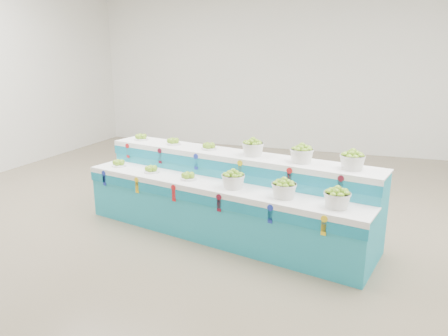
% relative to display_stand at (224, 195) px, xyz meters
% --- Properties ---
extents(ground, '(10.00, 10.00, 0.00)m').
position_rel_display_stand_xyz_m(ground, '(-0.17, 0.31, -0.51)').
color(ground, '#72654E').
rests_on(ground, ground).
extents(back_wall, '(10.00, 0.00, 10.00)m').
position_rel_display_stand_xyz_m(back_wall, '(-0.17, 5.31, 1.49)').
color(back_wall, silver).
rests_on(back_wall, ground).
extents(display_stand, '(4.00, 1.83, 1.02)m').
position_rel_display_stand_xyz_m(display_stand, '(0.00, 0.00, 0.00)').
color(display_stand, teal).
rests_on(display_stand, ground).
extents(plate_lower_left, '(0.25, 0.25, 0.10)m').
position_rel_display_stand_xyz_m(plate_lower_left, '(-1.64, 0.12, 0.26)').
color(plate_lower_left, white).
rests_on(plate_lower_left, display_stand).
extents(plate_lower_mid, '(0.25, 0.25, 0.10)m').
position_rel_display_stand_xyz_m(plate_lower_mid, '(-1.04, -0.01, 0.26)').
color(plate_lower_mid, white).
rests_on(plate_lower_mid, display_stand).
extents(plate_lower_right, '(0.25, 0.25, 0.10)m').
position_rel_display_stand_xyz_m(plate_lower_right, '(-0.43, -0.15, 0.26)').
color(plate_lower_right, white).
rests_on(plate_lower_right, display_stand).
extents(basket_lower_left, '(0.33, 0.33, 0.21)m').
position_rel_display_stand_xyz_m(basket_lower_left, '(0.22, -0.30, 0.32)').
color(basket_lower_left, silver).
rests_on(basket_lower_left, display_stand).
extents(basket_lower_mid, '(0.33, 0.33, 0.21)m').
position_rel_display_stand_xyz_m(basket_lower_mid, '(0.86, -0.44, 0.32)').
color(basket_lower_mid, silver).
rests_on(basket_lower_mid, display_stand).
extents(basket_lower_right, '(0.33, 0.33, 0.21)m').
position_rel_display_stand_xyz_m(basket_lower_right, '(1.44, -0.57, 0.32)').
color(basket_lower_right, silver).
rests_on(basket_lower_right, display_stand).
extents(plate_upper_left, '(0.25, 0.25, 0.10)m').
position_rel_display_stand_xyz_m(plate_upper_left, '(-1.53, 0.59, 0.56)').
color(plate_upper_left, white).
rests_on(plate_upper_left, display_stand).
extents(plate_upper_mid, '(0.25, 0.25, 0.10)m').
position_rel_display_stand_xyz_m(plate_upper_mid, '(-0.93, 0.46, 0.56)').
color(plate_upper_mid, white).
rests_on(plate_upper_mid, display_stand).
extents(plate_upper_right, '(0.25, 0.25, 0.10)m').
position_rel_display_stand_xyz_m(plate_upper_right, '(-0.33, 0.32, 0.56)').
color(plate_upper_right, white).
rests_on(plate_upper_right, display_stand).
extents(basket_upper_left, '(0.33, 0.33, 0.21)m').
position_rel_display_stand_xyz_m(basket_upper_left, '(0.33, 0.17, 0.62)').
color(basket_upper_left, silver).
rests_on(basket_upper_left, display_stand).
extents(basket_upper_mid, '(0.33, 0.33, 0.21)m').
position_rel_display_stand_xyz_m(basket_upper_mid, '(0.97, 0.03, 0.62)').
color(basket_upper_mid, silver).
rests_on(basket_upper_mid, display_stand).
extents(basket_upper_right, '(0.33, 0.33, 0.21)m').
position_rel_display_stand_xyz_m(basket_upper_right, '(1.55, -0.10, 0.62)').
color(basket_upper_right, silver).
rests_on(basket_upper_right, display_stand).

